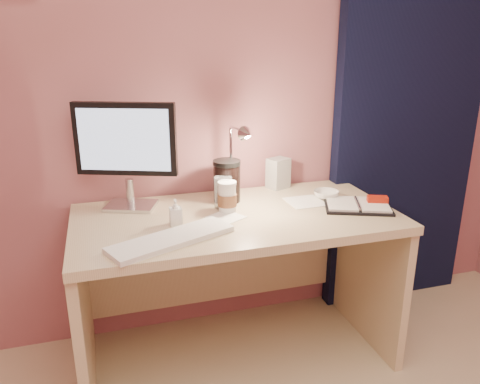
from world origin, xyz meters
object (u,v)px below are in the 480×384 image
object	(u,v)px
product_box	(278,173)
desk	(232,254)
keyboard	(172,239)
monitor	(127,146)
planner	(359,205)
coffee_cup	(227,197)
desk_lamp	(232,156)
dark_jar	(227,183)
clear_cup	(223,192)
lotion_bottle	(176,212)
bowl	(326,195)

from	to	relation	value
product_box	desk	bearing A→B (deg)	-166.62
keyboard	product_box	xyz separation A→B (m)	(0.63, 0.51, 0.07)
monitor	planner	world-z (taller)	monitor
keyboard	coffee_cup	xyz separation A→B (m)	(0.29, 0.25, 0.05)
planner	desk_lamp	distance (m)	0.62
dark_jar	desk_lamp	size ratio (longest dim) A/B	0.48
monitor	clear_cup	xyz separation A→B (m)	(0.40, -0.12, -0.21)
keyboard	lotion_bottle	world-z (taller)	lotion_bottle
desk_lamp	coffee_cup	bearing A→B (deg)	-131.76
desk	lotion_bottle	distance (m)	0.41
desk_lamp	keyboard	bearing A→B (deg)	-147.45
monitor	planner	bearing A→B (deg)	4.56
bowl	dark_jar	distance (m)	0.48
keyboard	desk_lamp	xyz separation A→B (m)	(0.33, 0.34, 0.22)
planner	dark_jar	xyz separation A→B (m)	(-0.55, 0.26, 0.08)
monitor	lotion_bottle	distance (m)	0.39
lotion_bottle	planner	bearing A→B (deg)	-2.24
clear_cup	lotion_bottle	distance (m)	0.28
lotion_bottle	monitor	bearing A→B (deg)	121.51
coffee_cup	clear_cup	world-z (taller)	clear_cup
desk	dark_jar	distance (m)	0.33
keyboard	planner	bearing A→B (deg)	-14.66
monitor	lotion_bottle	xyz separation A→B (m)	(0.16, -0.26, -0.23)
keyboard	planner	xyz separation A→B (m)	(0.88, 0.13, 0.00)
planner	desk_lamp	world-z (taller)	desk_lamp
lotion_bottle	coffee_cup	bearing A→B (deg)	20.73
desk_lamp	desk	bearing A→B (deg)	-118.91
lotion_bottle	product_box	distance (m)	0.68
keyboard	clear_cup	xyz separation A→B (m)	(0.28, 0.31, 0.06)
dark_jar	coffee_cup	bearing A→B (deg)	-104.88
monitor	product_box	world-z (taller)	monitor
coffee_cup	dark_jar	size ratio (longest dim) A/B	0.77
desk	clear_cup	xyz separation A→B (m)	(-0.03, 0.03, 0.30)
keyboard	dark_jar	xyz separation A→B (m)	(0.32, 0.39, 0.08)
bowl	planner	bearing A→B (deg)	-60.20
bowl	lotion_bottle	distance (m)	0.76
bowl	product_box	xyz separation A→B (m)	(-0.16, 0.22, 0.06)
planner	clear_cup	bearing A→B (deg)	-174.43
bowl	dark_jar	xyz separation A→B (m)	(-0.47, 0.10, 0.07)
coffee_cup	bowl	world-z (taller)	coffee_cup
keyboard	dark_jar	world-z (taller)	dark_jar
planner	clear_cup	xyz separation A→B (m)	(-0.59, 0.18, 0.06)
desk	desk_lamp	distance (m)	0.46
planner	lotion_bottle	world-z (taller)	lotion_bottle
keyboard	coffee_cup	size ratio (longest dim) A/B	3.62
bowl	clear_cup	bearing A→B (deg)	177.34
coffee_cup	desk_lamp	xyz separation A→B (m)	(0.05, 0.08, 0.17)
dark_jar	product_box	distance (m)	0.33
monitor	desk_lamp	distance (m)	0.46
desk	coffee_cup	xyz separation A→B (m)	(-0.03, -0.02, 0.29)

